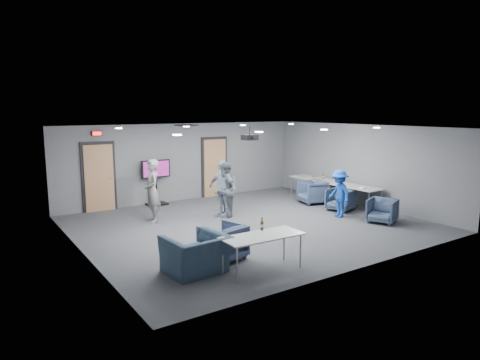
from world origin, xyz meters
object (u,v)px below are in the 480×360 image
bottle_right (323,176)px  projector (250,137)px  person_a (152,191)px  person_d (339,194)px  table_right_b (355,187)px  chair_front_a (223,242)px  bottle_front (262,225)px  table_front_left (262,238)px  person_b (225,190)px  table_right_a (314,179)px  chair_right_c (382,211)px  chair_right_a (313,192)px  chair_front_b (196,254)px  tv_stand (156,180)px  person_c (222,188)px  chair_right_b (340,200)px

bottle_right → projector: (-3.90, -0.98, 1.59)m
person_a → bottle_right: size_ratio=8.02×
person_d → table_right_b: 1.41m
chair_front_a → bottle_front: 0.97m
chair_front_a → table_front_left: bearing=93.4°
person_b → person_d: (2.80, -1.89, -0.12)m
table_front_left → table_right_a: bearing=40.3°
chair_right_c → table_right_b: table_right_b is taller
chair_right_a → chair_front_b: chair_right_a is taller
person_d → tv_stand: bearing=-127.1°
bottle_right → person_b: bearing=-175.9°
table_right_b → tv_stand: size_ratio=1.20×
person_b → chair_front_a: 3.69m
chair_front_b → projector: size_ratio=2.93×
person_d → table_front_left: (-4.48, -2.20, -0.03)m
chair_front_b → bottle_front: (1.36, -0.33, 0.45)m
chair_right_c → projector: 4.30m
projector → table_front_left: bearing=-122.7°
person_c → table_right_b: 4.39m
bottle_front → tv_stand: tv_stand is taller
person_a → person_c: 2.07m
chair_front_a → table_front_left: chair_front_a is taller
chair_right_b → chair_right_c: same height
table_right_a → table_right_b: same height
person_c → chair_front_a: 3.82m
chair_front_b → projector: bearing=-144.1°
chair_right_b → bottle_right: bearing=136.4°
person_d → chair_right_a: bearing=172.7°
table_front_left → bottle_right: 7.42m
tv_stand → chair_right_c: bearing=-52.1°
chair_right_b → chair_right_c: bearing=-20.0°
person_d → chair_right_b: (0.65, 0.54, -0.37)m
person_a → table_right_b: bearing=80.7°
table_front_left → projector: 4.35m
table_right_b → table_front_left: bearing=115.4°
person_c → bottle_right: bearing=73.1°
person_b → chair_right_c: 4.54m
person_c → chair_front_a: person_c is taller
chair_right_c → tv_stand: size_ratio=0.50×
chair_front_b → bottle_right: 8.06m
chair_right_c → table_right_b: bearing=133.5°
person_a → table_right_a: person_a is taller
person_a → chair_right_c: (5.37, -3.69, -0.55)m
person_c → tv_stand: (-1.06, 2.50, 0.01)m
chair_right_c → chair_front_b: size_ratio=0.66×
person_b → bottle_front: size_ratio=6.22×
person_d → chair_right_c: 1.32m
person_d → person_c: bearing=-113.4°
table_right_b → table_front_left: size_ratio=1.08×
tv_stand → table_right_b: bearing=-37.6°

